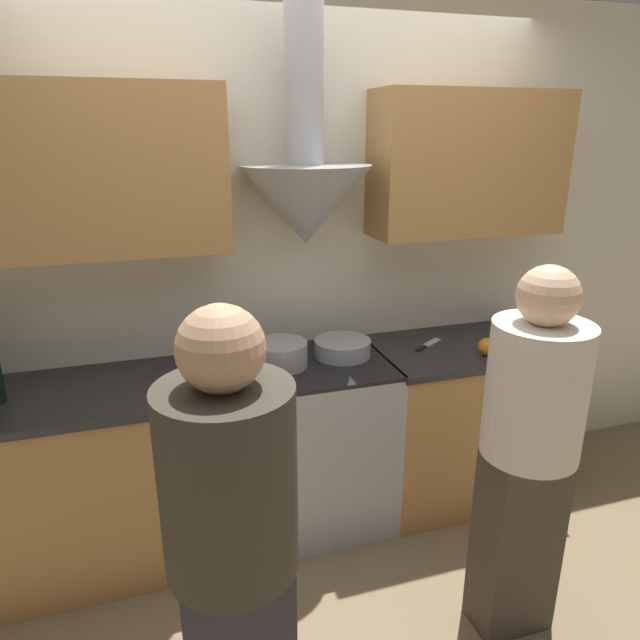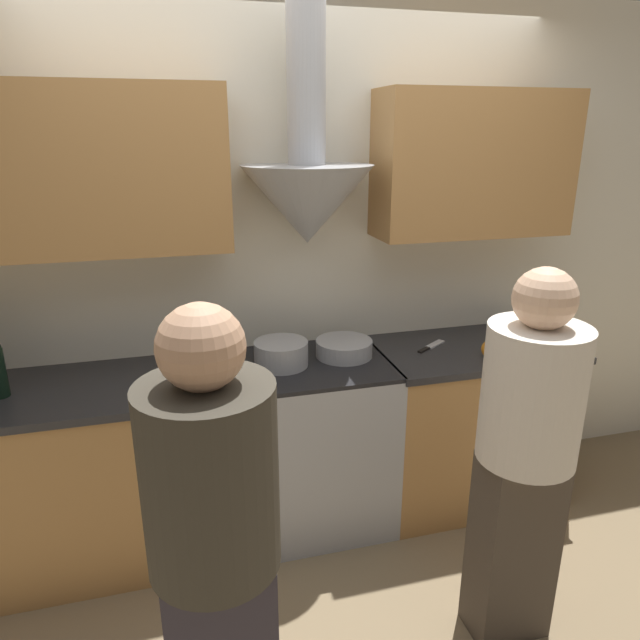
{
  "view_description": "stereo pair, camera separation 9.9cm",
  "coord_description": "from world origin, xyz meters",
  "px_view_note": "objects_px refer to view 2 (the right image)",
  "views": [
    {
      "loc": [
        -0.74,
        -2.13,
        1.96
      ],
      "look_at": [
        0.0,
        0.22,
        1.14
      ],
      "focal_mm": 32.0,
      "sensor_mm": 36.0,
      "label": 1
    },
    {
      "loc": [
        -0.64,
        -2.16,
        1.96
      ],
      "look_at": [
        0.0,
        0.22,
        1.14
      ],
      "focal_mm": 32.0,
      "sensor_mm": 36.0,
      "label": 2
    }
  ],
  "objects_px": {
    "stock_pot": "(281,354)",
    "mixing_bowl": "(344,348)",
    "person_foreground_right": "(525,450)",
    "stove_range": "(315,442)",
    "person_foreground_left": "(216,556)",
    "orange_fruit": "(490,349)"
  },
  "relations": [
    {
      "from": "stock_pot",
      "to": "orange_fruit",
      "type": "xyz_separation_m",
      "value": [
        1.02,
        -0.17,
        -0.02
      ]
    },
    {
      "from": "stove_range",
      "to": "stock_pot",
      "type": "distance_m",
      "value": 0.53
    },
    {
      "from": "stock_pot",
      "to": "person_foreground_right",
      "type": "distance_m",
      "value": 1.17
    },
    {
      "from": "stove_range",
      "to": "person_foreground_left",
      "type": "xyz_separation_m",
      "value": [
        -0.59,
        -1.2,
        0.42
      ]
    },
    {
      "from": "stock_pot",
      "to": "mixing_bowl",
      "type": "height_order",
      "value": "stock_pot"
    },
    {
      "from": "mixing_bowl",
      "to": "person_foreground_left",
      "type": "xyz_separation_m",
      "value": [
        -0.75,
        -1.24,
        -0.06
      ]
    },
    {
      "from": "orange_fruit",
      "to": "person_foreground_left",
      "type": "height_order",
      "value": "person_foreground_left"
    },
    {
      "from": "stove_range",
      "to": "person_foreground_left",
      "type": "bearing_deg",
      "value": -116.19
    },
    {
      "from": "orange_fruit",
      "to": "person_foreground_left",
      "type": "distance_m",
      "value": 1.77
    },
    {
      "from": "person_foreground_left",
      "to": "mixing_bowl",
      "type": "bearing_deg",
      "value": 58.75
    },
    {
      "from": "orange_fruit",
      "to": "stove_range",
      "type": "bearing_deg",
      "value": 168.96
    },
    {
      "from": "stock_pot",
      "to": "person_foreground_right",
      "type": "bearing_deg",
      "value": -50.73
    },
    {
      "from": "stove_range",
      "to": "mixing_bowl",
      "type": "relative_size",
      "value": 3.15
    },
    {
      "from": "stove_range",
      "to": "person_foreground_right",
      "type": "distance_m",
      "value": 1.13
    },
    {
      "from": "orange_fruit",
      "to": "person_foreground_right",
      "type": "relative_size",
      "value": 0.06
    },
    {
      "from": "orange_fruit",
      "to": "person_foreground_right",
      "type": "bearing_deg",
      "value": -111.15
    },
    {
      "from": "stove_range",
      "to": "orange_fruit",
      "type": "relative_size",
      "value": 10.05
    },
    {
      "from": "stock_pot",
      "to": "mixing_bowl",
      "type": "distance_m",
      "value": 0.33
    },
    {
      "from": "stock_pot",
      "to": "mixing_bowl",
      "type": "bearing_deg",
      "value": 6.24
    },
    {
      "from": "stove_range",
      "to": "person_foreground_right",
      "type": "xyz_separation_m",
      "value": [
        0.57,
        -0.9,
        0.39
      ]
    },
    {
      "from": "stock_pot",
      "to": "orange_fruit",
      "type": "relative_size",
      "value": 2.92
    },
    {
      "from": "stock_pot",
      "to": "orange_fruit",
      "type": "distance_m",
      "value": 1.03
    }
  ]
}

